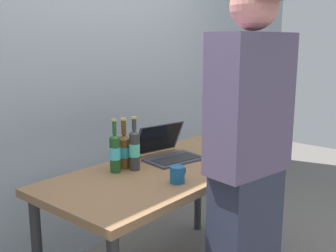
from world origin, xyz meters
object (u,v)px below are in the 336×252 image
(beer_bottle_amber, at_px, (134,149))
(coffee_mug, at_px, (178,174))
(beer_bottle_brown, at_px, (124,150))
(beer_bottle_dark, at_px, (115,152))
(laptop, at_px, (168,151))
(person_figure, at_px, (247,163))

(beer_bottle_amber, bearing_deg, coffee_mug, -91.07)
(beer_bottle_brown, height_order, beer_bottle_dark, beer_bottle_dark)
(laptop, relative_size, beer_bottle_dark, 1.32)
(laptop, distance_m, beer_bottle_brown, 0.33)
(beer_bottle_brown, bearing_deg, person_figure, -85.37)
(beer_bottle_amber, relative_size, beer_bottle_brown, 1.06)
(person_figure, height_order, coffee_mug, person_figure)
(laptop, relative_size, beer_bottle_brown, 1.37)
(beer_bottle_amber, xyz_separation_m, coffee_mug, (-0.01, -0.32, -0.08))
(beer_bottle_dark, distance_m, coffee_mug, 0.40)
(beer_bottle_amber, bearing_deg, beer_bottle_brown, 96.09)
(beer_bottle_amber, height_order, beer_bottle_dark, beer_bottle_amber)
(beer_bottle_brown, bearing_deg, beer_bottle_dark, -166.52)
(beer_bottle_amber, bearing_deg, beer_bottle_dark, 150.85)
(beer_bottle_dark, xyz_separation_m, coffee_mug, (0.09, -0.38, -0.07))
(beer_bottle_brown, relative_size, beer_bottle_dark, 0.96)
(coffee_mug, bearing_deg, beer_bottle_dark, 103.89)
(beer_bottle_dark, xyz_separation_m, person_figure, (0.15, -0.75, 0.05))
(laptop, bearing_deg, person_figure, -110.01)
(laptop, relative_size, person_figure, 0.23)
(coffee_mug, bearing_deg, person_figure, -80.80)
(beer_bottle_dark, bearing_deg, coffee_mug, -76.11)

